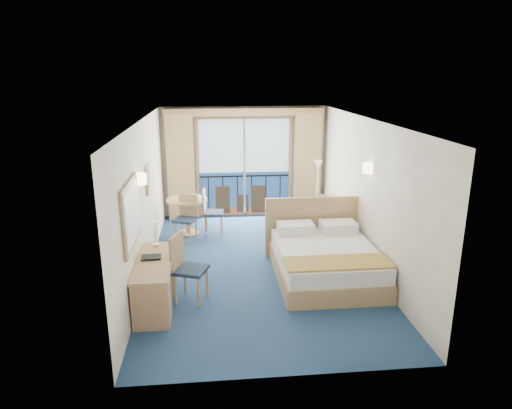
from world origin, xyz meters
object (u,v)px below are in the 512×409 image
(desk, at_px, (152,293))
(desk_chair, at_px, (185,264))
(armchair, at_px, (320,213))
(bed, at_px, (325,259))
(table_chair_a, at_px, (209,209))
(floor_lamp, at_px, (318,176))
(nightstand, at_px, (340,235))
(table_chair_b, at_px, (187,215))
(round_table, at_px, (187,207))

(desk, bearing_deg, desk_chair, 50.15)
(armchair, bearing_deg, bed, 41.28)
(table_chair_a, bearing_deg, floor_lamp, -76.94)
(bed, distance_m, table_chair_a, 3.19)
(nightstand, height_order, armchair, armchair)
(desk, bearing_deg, table_chair_b, 83.89)
(round_table, height_order, table_chair_b, table_chair_b)
(bed, xyz_separation_m, floor_lamp, (0.52, 2.88, 0.83))
(armchair, distance_m, floor_lamp, 0.84)
(floor_lamp, bearing_deg, nightstand, -86.29)
(desk_chair, distance_m, table_chair_b, 2.74)
(floor_lamp, bearing_deg, desk, -129.72)
(floor_lamp, height_order, round_table, floor_lamp)
(nightstand, relative_size, table_chair_b, 0.61)
(bed, height_order, desk_chair, bed)
(nightstand, distance_m, floor_lamp, 1.86)
(bed, relative_size, table_chair_a, 2.23)
(bed, relative_size, table_chair_b, 2.25)
(bed, xyz_separation_m, round_table, (-2.50, 2.50, 0.28))
(table_chair_a, bearing_deg, round_table, 90.56)
(round_table, bearing_deg, desk_chair, -88.04)
(table_chair_b, bearing_deg, desk_chair, -67.05)
(nightstand, bearing_deg, desk_chair, -148.34)
(armchair, height_order, desk_chair, desk_chair)
(desk, bearing_deg, round_table, 84.67)
(desk, xyz_separation_m, desk_chair, (0.45, 0.54, 0.20))
(armchair, relative_size, table_chair_a, 0.79)
(floor_lamp, bearing_deg, table_chair_b, -165.71)
(floor_lamp, height_order, table_chair_b, floor_lamp)
(round_table, bearing_deg, floor_lamp, 7.29)
(floor_lamp, xyz_separation_m, table_chair_a, (-2.53, -0.41, -0.60))
(table_chair_a, height_order, table_chair_b, table_chair_a)
(armchair, relative_size, round_table, 0.88)
(desk_chair, relative_size, table_chair_a, 1.09)
(table_chair_a, bearing_deg, armchair, -82.95)
(nightstand, distance_m, desk, 4.22)
(bed, height_order, armchair, bed)
(armchair, xyz_separation_m, desk, (-3.37, -3.78, 0.05))
(armchair, bearing_deg, table_chair_b, -28.00)
(nightstand, xyz_separation_m, round_table, (-3.13, 1.26, 0.31))
(nightstand, xyz_separation_m, table_chair_a, (-2.63, 1.23, 0.26))
(desk_chair, bearing_deg, table_chair_b, 21.95)
(armchair, bearing_deg, desk_chair, 10.59)
(desk_chair, bearing_deg, floor_lamp, -19.79)
(desk_chair, distance_m, round_table, 3.12)
(armchair, xyz_separation_m, round_table, (-3.03, -0.12, 0.25))
(bed, bearing_deg, table_chair_b, 139.65)
(desk_chair, bearing_deg, round_table, 21.88)
(desk, relative_size, round_table, 1.77)
(round_table, xyz_separation_m, table_chair_b, (0.01, -0.38, -0.05))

